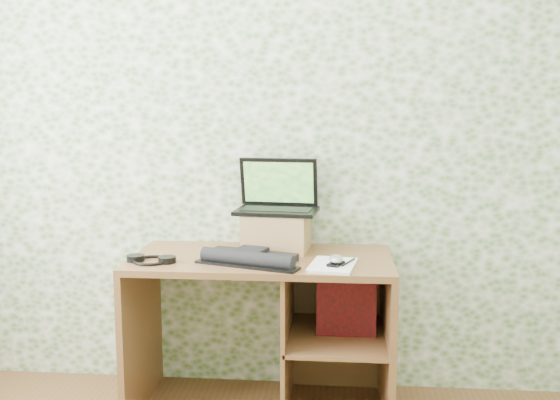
# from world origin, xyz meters

# --- Properties ---
(wall_back) EXTENTS (3.50, 0.00, 3.50)m
(wall_back) POSITION_xyz_m (0.00, 1.75, 1.30)
(wall_back) COLOR white
(wall_back) RESTS_ON ground
(desk) EXTENTS (1.20, 0.60, 0.75)m
(desk) POSITION_xyz_m (0.08, 1.47, 0.48)
(desk) COLOR brown
(desk) RESTS_ON floor
(riser) EXTENTS (0.33, 0.28, 0.18)m
(riser) POSITION_xyz_m (0.06, 1.58, 0.84)
(riser) COLOR olive
(riser) RESTS_ON desk
(laptop) EXTENTS (0.41, 0.31, 0.26)m
(laptop) POSITION_xyz_m (0.06, 1.63, 0.99)
(laptop) COLOR black
(laptop) RESTS_ON riser
(keyboard) EXTENTS (0.48, 0.37, 0.07)m
(keyboard) POSITION_xyz_m (-0.04, 1.33, 0.77)
(keyboard) COLOR black
(keyboard) RESTS_ON desk
(headphones) EXTENTS (0.23, 0.18, 0.03)m
(headphones) POSITION_xyz_m (-0.48, 1.30, 0.76)
(headphones) COLOR black
(headphones) RESTS_ON desk
(notepad) EXTENTS (0.23, 0.29, 0.01)m
(notepad) POSITION_xyz_m (0.33, 1.29, 0.76)
(notepad) COLOR silver
(notepad) RESTS_ON desk
(mouse) EXTENTS (0.09, 0.11, 0.03)m
(mouse) POSITION_xyz_m (0.34, 1.27, 0.78)
(mouse) COLOR #BABABD
(mouse) RESTS_ON notepad
(pen) EXTENTS (0.06, 0.13, 0.01)m
(pen) POSITION_xyz_m (0.40, 1.31, 0.77)
(pen) COLOR black
(pen) RESTS_ON notepad
(red_box) EXTENTS (0.27, 0.09, 0.33)m
(red_box) POSITION_xyz_m (0.39, 1.44, 0.55)
(red_box) COLOR maroon
(red_box) RESTS_ON desk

